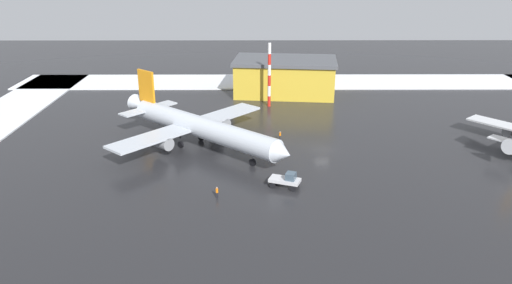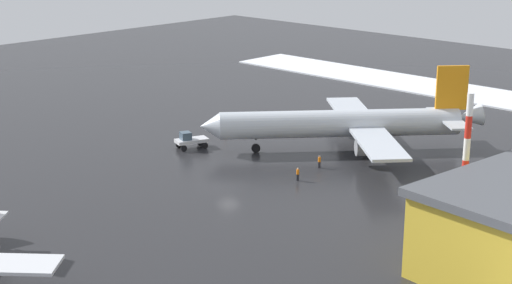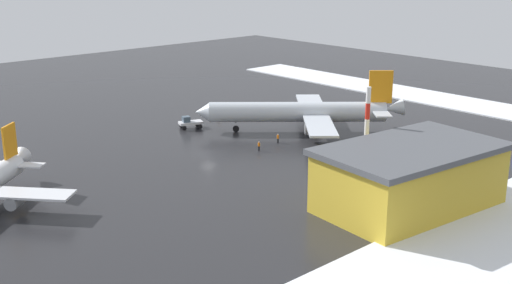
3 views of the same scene
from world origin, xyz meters
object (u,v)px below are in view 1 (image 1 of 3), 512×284
(antenna_mast, at_px, (269,75))
(cargo_hangar, at_px, (285,76))
(pushback_tug, at_px, (286,180))
(ground_crew_mid_apron, at_px, (249,138))
(ground_crew_near_tug, at_px, (217,192))
(ground_crew_by_nose_gear, at_px, (280,135))
(airplane_far_rear, at_px, (199,127))

(antenna_mast, relative_size, cargo_hangar, 0.55)
(pushback_tug, bearing_deg, cargo_hangar, 107.55)
(pushback_tug, xyz_separation_m, ground_crew_mid_apron, (5.86, -19.11, -0.31))
(ground_crew_near_tug, bearing_deg, ground_crew_by_nose_gear, -60.33)
(antenna_mast, bearing_deg, ground_crew_mid_apron, 79.21)
(pushback_tug, bearing_deg, ground_crew_near_tug, -141.07)
(cargo_hangar, bearing_deg, ground_crew_by_nose_gear, 91.28)
(antenna_mast, distance_m, cargo_hangar, 11.99)
(ground_crew_mid_apron, bearing_deg, cargo_hangar, 4.22)
(airplane_far_rear, xyz_separation_m, antenna_mast, (-13.36, -25.92, 3.31))
(airplane_far_rear, bearing_deg, pushback_tug, -6.93)
(ground_crew_near_tug, distance_m, ground_crew_by_nose_gear, 25.94)
(ground_crew_by_nose_gear, bearing_deg, cargo_hangar, -98.38)
(ground_crew_near_tug, bearing_deg, ground_crew_mid_apron, -47.98)
(ground_crew_mid_apron, xyz_separation_m, cargo_hangar, (-8.72, -34.38, 3.47))
(pushback_tug, height_order, antenna_mast, antenna_mast)
(ground_crew_by_nose_gear, bearing_deg, antenna_mast, -89.86)
(ground_crew_near_tug, relative_size, ground_crew_by_nose_gear, 1.00)
(ground_crew_near_tug, bearing_deg, cargo_hangar, -49.94)
(pushback_tug, height_order, ground_crew_by_nose_gear, pushback_tug)
(ground_crew_near_tug, relative_size, ground_crew_mid_apron, 1.00)
(airplane_far_rear, xyz_separation_m, ground_crew_near_tug, (-4.51, 20.11, -3.00))
(cargo_hangar, bearing_deg, ground_crew_mid_apron, 81.91)
(ground_crew_mid_apron, bearing_deg, ground_crew_near_tug, -172.55)
(pushback_tug, distance_m, ground_crew_mid_apron, 19.99)
(antenna_mast, bearing_deg, ground_crew_by_nose_gear, 93.66)
(airplane_far_rear, xyz_separation_m, cargo_hangar, (-17.59, -36.77, 0.47))
(cargo_hangar, bearing_deg, antenna_mast, 74.83)
(ground_crew_near_tug, distance_m, ground_crew_mid_apron, 22.92)
(pushback_tug, relative_size, ground_crew_mid_apron, 2.97)
(pushback_tug, bearing_deg, antenna_mast, 112.45)
(antenna_mast, height_order, cargo_hangar, antenna_mast)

